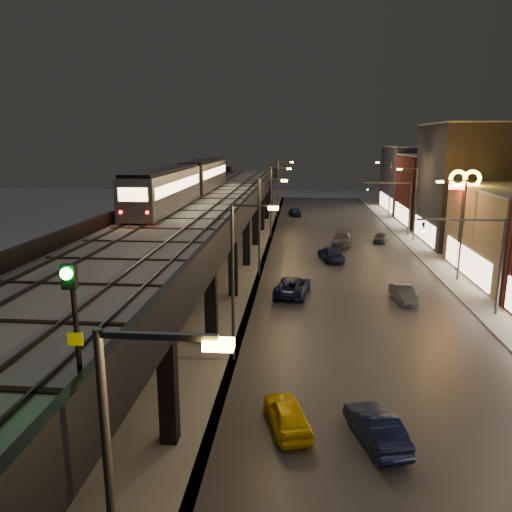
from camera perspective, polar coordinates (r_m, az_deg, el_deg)
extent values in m
cube|color=#46474D|center=(49.89, 10.18, -1.27)|extent=(17.00, 120.00, 0.06)
cube|color=#9FA1A8|center=(51.78, 21.27, -1.40)|extent=(4.00, 120.00, 0.14)
cube|color=#9FA1A8|center=(50.47, -5.26, -0.95)|extent=(11.00, 120.00, 0.06)
cube|color=black|center=(46.46, -6.07, 5.06)|extent=(9.00, 100.00, 1.00)
cube|color=black|center=(21.20, -10.01, -14.16)|extent=(0.70, 0.70, 5.30)
cube|color=black|center=(21.43, -19.96, -7.17)|extent=(8.00, 0.60, 0.50)
cube|color=black|center=(32.30, -18.23, -4.90)|extent=(0.70, 0.70, 5.30)
cube|color=black|center=(30.20, -5.15, -5.53)|extent=(0.70, 0.70, 5.30)
cube|color=black|center=(30.36, -12.14, -0.76)|extent=(8.00, 0.60, 0.50)
cube|color=black|center=(41.31, -12.86, -0.68)|extent=(0.70, 0.70, 5.30)
cube|color=black|center=(39.68, -2.63, -0.92)|extent=(0.70, 0.70, 5.30)
cube|color=black|center=(39.81, -7.96, 2.70)|extent=(8.00, 0.60, 0.50)
cube|color=black|center=(50.68, -9.45, 2.02)|extent=(0.70, 0.70, 5.30)
cube|color=black|center=(49.37, -1.10, 1.90)|extent=(0.70, 0.70, 5.30)
cube|color=black|center=(49.47, -5.39, 4.81)|extent=(8.00, 0.60, 0.50)
cube|color=black|center=(60.26, -7.11, 3.86)|extent=(0.70, 0.70, 5.30)
cube|color=black|center=(59.16, -0.07, 3.79)|extent=(0.70, 0.70, 5.30)
cube|color=black|center=(59.25, -3.65, 6.22)|extent=(8.00, 0.60, 0.50)
cube|color=black|center=(69.96, -5.40, 5.20)|extent=(0.70, 0.70, 5.30)
cube|color=black|center=(69.01, 0.67, 5.14)|extent=(0.70, 0.70, 5.30)
cube|color=black|center=(69.09, -2.41, 7.23)|extent=(8.00, 0.60, 0.50)
cube|color=black|center=(79.73, -4.11, 6.20)|extent=(0.70, 0.70, 5.30)
cube|color=black|center=(78.90, 1.23, 6.16)|extent=(0.70, 0.70, 5.30)
cube|color=black|center=(78.97, -1.47, 7.99)|extent=(8.00, 0.60, 0.50)
cube|color=black|center=(89.55, -3.10, 6.98)|extent=(0.70, 0.70, 5.30)
cube|color=black|center=(88.82, 1.67, 6.94)|extent=(0.70, 0.70, 5.30)
cube|color=black|center=(88.87, -0.73, 8.57)|extent=(8.00, 0.60, 0.50)
cube|color=#B2B7C1|center=(46.38, -6.09, 5.77)|extent=(8.40, 100.00, 0.16)
cube|color=#332D28|center=(47.09, -9.96, 5.95)|extent=(0.08, 98.00, 0.16)
cube|color=#332D28|center=(46.74, -8.24, 5.96)|extent=(0.08, 98.00, 0.16)
cube|color=#332D28|center=(46.14, -4.52, 5.96)|extent=(0.08, 98.00, 0.16)
cube|color=#332D28|center=(45.92, -2.74, 5.95)|extent=(0.08, 98.00, 0.16)
cube|color=black|center=(18.49, -24.16, -6.38)|extent=(7.80, 0.24, 0.06)
cube|color=black|center=(32.90, -10.73, 2.76)|extent=(7.80, 0.24, 0.06)
cube|color=black|center=(48.32, -5.64, 6.21)|extent=(7.80, 0.24, 0.06)
cube|color=black|center=(64.02, -3.00, 7.96)|extent=(7.80, 0.24, 0.06)
cube|color=black|center=(79.85, -1.39, 9.01)|extent=(7.80, 0.24, 0.06)
cube|color=black|center=(45.69, -0.71, 6.32)|extent=(0.30, 100.00, 1.10)
cube|color=black|center=(47.35, -11.30, 6.31)|extent=(0.30, 100.00, 1.10)
cube|color=#FFE4B3|center=(48.78, 22.88, -0.55)|extent=(0.10, 12.00, 2.40)
cube|color=#2B2C33|center=(64.90, 24.21, 7.35)|extent=(12.00, 13.00, 14.00)
cube|color=#FFE4B3|center=(63.87, 18.62, 2.84)|extent=(0.10, 10.40, 2.40)
cube|color=#B2B7C1|center=(64.70, 24.81, 13.58)|extent=(12.20, 13.20, 0.16)
cube|color=#5C2721|center=(78.39, 20.79, 6.99)|extent=(12.00, 12.00, 10.00)
cube|color=#FFE4B3|center=(77.38, 16.26, 4.71)|extent=(0.10, 9.60, 2.40)
cube|color=#B2B7C1|center=(78.08, 21.10, 10.69)|extent=(12.20, 12.20, 0.16)
cube|color=#33333D|center=(91.86, 18.50, 8.27)|extent=(12.00, 16.00, 11.00)
cube|color=#FFE4B3|center=(91.03, 14.60, 6.01)|extent=(0.10, 12.80, 2.40)
cube|color=#B2B7C1|center=(91.61, 18.76, 11.74)|extent=(12.20, 16.20, 0.16)
cube|color=#38383A|center=(9.17, -11.21, -8.96)|extent=(2.20, 0.12, 0.12)
cube|color=yellow|center=(8.98, -4.31, -10.05)|extent=(0.55, 0.28, 0.18)
cylinder|color=#38383A|center=(27.51, -2.67, -3.32)|extent=(0.18, 0.18, 9.00)
cube|color=#38383A|center=(26.48, -0.40, 5.78)|extent=(2.20, 0.12, 0.12)
cube|color=yellow|center=(26.41, 1.99, 5.49)|extent=(0.55, 0.28, 0.18)
cylinder|color=#38383A|center=(44.97, 0.38, 3.19)|extent=(0.18, 0.18, 9.00)
cube|color=#38383A|center=(44.34, 1.82, 8.77)|extent=(2.20, 0.12, 0.12)
cube|color=yellow|center=(44.30, 3.26, 8.60)|extent=(0.55, 0.28, 0.18)
cylinder|color=#38383A|center=(46.99, 22.46, 2.62)|extent=(0.18, 0.18, 9.00)
cube|color=#38383A|center=(46.14, 21.62, 8.04)|extent=(2.20, 0.12, 0.12)
cube|color=yellow|center=(45.85, 20.28, 7.97)|extent=(0.55, 0.28, 0.18)
cylinder|color=#38383A|center=(62.73, 1.72, 6.03)|extent=(0.18, 0.18, 9.00)
cube|color=#38383A|center=(62.28, 2.78, 10.04)|extent=(2.20, 0.12, 0.12)
cube|color=yellow|center=(62.25, 3.80, 9.91)|extent=(0.55, 0.28, 0.18)
cylinder|color=#38383A|center=(64.20, 17.78, 5.58)|extent=(0.18, 0.18, 9.00)
cube|color=#38383A|center=(63.58, 17.08, 9.55)|extent=(2.20, 0.12, 0.12)
cube|color=yellow|center=(63.37, 16.09, 9.49)|extent=(0.55, 0.28, 0.18)
cylinder|color=#38383A|center=(80.60, 2.48, 7.62)|extent=(0.18, 0.18, 9.00)
cube|color=#38383A|center=(80.25, 3.31, 10.74)|extent=(2.20, 0.12, 0.12)
cube|color=yellow|center=(80.23, 4.11, 10.64)|extent=(0.55, 0.28, 0.18)
cylinder|color=#38383A|center=(81.74, 15.07, 7.26)|extent=(0.18, 0.18, 9.00)
cube|color=#38383A|center=(81.26, 14.48, 10.38)|extent=(2.20, 0.12, 0.12)
cube|color=yellow|center=(81.09, 13.70, 10.33)|extent=(0.55, 0.28, 0.18)
cylinder|color=#38383A|center=(38.88, 26.17, -1.29)|extent=(0.20, 0.20, 7.00)
cube|color=#38383A|center=(37.25, 22.39, 3.84)|extent=(6.00, 0.12, 0.12)
imported|color=black|center=(36.66, 18.58, 3.22)|extent=(0.20, 0.16, 1.00)
sphere|color=#0CFF26|center=(36.56, 18.61, 2.79)|extent=(0.18, 0.18, 0.18)
cylinder|color=#38383A|center=(67.23, 17.17, 5.08)|extent=(0.20, 0.20, 7.00)
cube|color=#38383A|center=(66.30, 14.81, 8.08)|extent=(6.00, 0.12, 0.12)
imported|color=black|center=(65.97, 12.63, 7.74)|extent=(0.20, 0.16, 1.00)
sphere|color=#0CFF26|center=(65.84, 12.64, 7.51)|extent=(0.18, 0.18, 0.18)
cube|color=gray|center=(43.17, -10.37, 7.47)|extent=(2.72, 16.40, 3.09)
cube|color=black|center=(43.05, -10.46, 9.67)|extent=(2.44, 15.93, 0.23)
cube|color=#FFDA92|center=(43.52, -12.15, 7.99)|extent=(0.05, 15.00, 0.84)
cube|color=#FFDA92|center=(42.79, -8.61, 8.05)|extent=(0.05, 15.00, 0.84)
cube|color=gray|center=(60.39, -5.92, 9.19)|extent=(2.72, 16.40, 3.09)
cube|color=black|center=(60.30, -5.96, 10.76)|extent=(2.44, 15.93, 0.23)
cube|color=#FFDA92|center=(60.64, -7.22, 9.57)|extent=(0.05, 15.00, 0.84)
cube|color=#FFDA92|center=(60.12, -4.63, 9.60)|extent=(0.05, 15.00, 0.84)
cube|color=#FFDA92|center=(35.32, -13.91, 6.83)|extent=(2.06, 0.05, 0.94)
sphere|color=#FF0C0C|center=(35.76, -15.24, 4.86)|extent=(0.19, 0.19, 0.19)
sphere|color=#FF0C0C|center=(35.15, -12.36, 4.88)|extent=(0.19, 0.19, 0.19)
cylinder|color=black|center=(12.10, -19.84, -7.86)|extent=(0.12, 0.12, 3.03)
cube|color=black|center=(11.62, -20.57, -2.24)|extent=(0.32, 0.18, 0.56)
sphere|color=#0CFF26|center=(11.49, -20.86, -1.91)|extent=(0.26, 0.26, 0.26)
cube|color=#FFFE00|center=(12.09, -19.97, -8.91)|extent=(0.35, 0.04, 0.30)
imported|color=yellow|center=(22.73, 3.57, -17.68)|extent=(2.50, 4.16, 1.33)
imported|color=#0D1437|center=(22.35, 13.55, -18.61)|extent=(2.47, 4.31, 1.34)
imported|color=#181E4F|center=(40.34, 4.20, -3.54)|extent=(3.19, 5.54, 1.45)
imported|color=#1B1F4F|center=(52.19, 8.60, 0.21)|extent=(2.91, 5.25, 1.44)
imported|color=navy|center=(82.54, 4.46, 5.05)|extent=(2.34, 4.21, 1.35)
imported|color=#4D4F55|center=(40.31, 16.50, -4.24)|extent=(1.72, 3.89, 1.24)
imported|color=#51545D|center=(59.56, 9.80, 1.82)|extent=(2.81, 5.54, 1.54)
imported|color=#40444D|center=(62.60, 14.03, 2.02)|extent=(2.36, 3.85, 1.23)
cylinder|color=#38383A|center=(50.76, 22.30, 2.62)|extent=(0.24, 0.24, 7.74)
cube|color=#FF0C0C|center=(50.24, 22.71, 7.29)|extent=(2.71, 0.25, 0.48)
torus|color=#FFB70E|center=(49.99, 22.10, 8.21)|extent=(1.59, 0.70, 1.57)
torus|color=#FFB70E|center=(50.37, 23.48, 8.12)|extent=(1.59, 0.70, 1.57)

